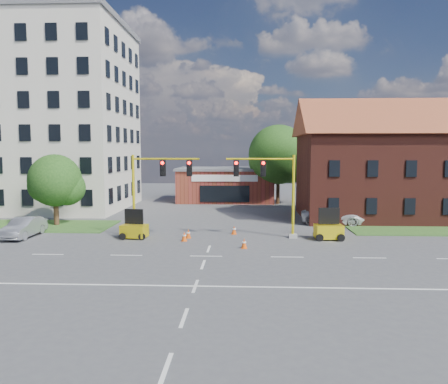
% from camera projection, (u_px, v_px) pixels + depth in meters
% --- Properties ---
extents(ground, '(120.00, 120.00, 0.00)m').
position_uv_depth(ground, '(206.00, 256.00, 27.00)').
color(ground, '#474749').
rests_on(ground, ground).
extents(grass_verge_ne, '(14.00, 4.00, 0.08)m').
position_uv_depth(grass_verge_ne, '(438.00, 231.00, 35.13)').
color(grass_verge_ne, '#29501E').
rests_on(grass_verge_ne, ground).
extents(lane_markings, '(60.00, 36.00, 0.01)m').
position_uv_depth(lane_markings, '(201.00, 269.00, 24.02)').
color(lane_markings, white).
rests_on(lane_markings, ground).
extents(office_block, '(18.40, 15.40, 20.60)m').
position_uv_depth(office_block, '(44.00, 116.00, 48.71)').
color(office_block, beige).
rests_on(office_block, ground).
extents(brick_shop, '(12.40, 8.40, 4.30)m').
position_uv_depth(brick_shop, '(226.00, 184.00, 56.61)').
color(brick_shop, brown).
rests_on(brick_shop, ground).
extents(townhouse_row, '(21.00, 11.00, 11.50)m').
position_uv_depth(townhouse_row, '(409.00, 157.00, 41.54)').
color(townhouse_row, '#522018').
rests_on(townhouse_row, ground).
extents(tree_large, '(7.60, 7.24, 9.65)m').
position_uv_depth(tree_large, '(281.00, 157.00, 53.07)').
color(tree_large, '#3E2416').
rests_on(tree_large, ground).
extents(tree_nw_front, '(4.75, 4.52, 6.21)m').
position_uv_depth(tree_nw_front, '(58.00, 182.00, 37.78)').
color(tree_nw_front, '#3E2416').
rests_on(tree_nw_front, ground).
extents(signal_mast_west, '(5.30, 0.60, 6.20)m').
position_uv_depth(signal_mast_west, '(155.00, 185.00, 32.79)').
color(signal_mast_west, gray).
rests_on(signal_mast_west, ground).
extents(signal_mast_east, '(5.30, 0.60, 6.20)m').
position_uv_depth(signal_mast_east, '(271.00, 186.00, 32.40)').
color(signal_mast_east, gray).
rests_on(signal_mast_east, ground).
extents(trailer_west, '(2.02, 1.51, 2.10)m').
position_uv_depth(trailer_west, '(134.00, 230.00, 32.44)').
color(trailer_west, yellow).
rests_on(trailer_west, ground).
extents(trailer_east, '(2.05, 1.44, 2.24)m').
position_uv_depth(trailer_east, '(329.00, 230.00, 32.00)').
color(trailer_east, yellow).
rests_on(trailer_east, ground).
extents(cone_a, '(0.40, 0.40, 0.70)m').
position_uv_depth(cone_a, '(184.00, 236.00, 31.46)').
color(cone_a, '#E54F0C').
rests_on(cone_a, ground).
extents(cone_b, '(0.40, 0.40, 0.70)m').
position_uv_depth(cone_b, '(188.00, 234.00, 32.52)').
color(cone_b, '#E54F0C').
rests_on(cone_b, ground).
extents(cone_c, '(0.40, 0.40, 0.70)m').
position_uv_depth(cone_c, '(244.00, 243.00, 29.11)').
color(cone_c, '#E54F0C').
rests_on(cone_c, ground).
extents(cone_d, '(0.40, 0.40, 0.70)m').
position_uv_depth(cone_d, '(234.00, 230.00, 34.04)').
color(cone_d, '#E54F0C').
rests_on(cone_d, ground).
extents(pickup_white, '(5.92, 3.43, 1.55)m').
position_uv_depth(pickup_white, '(333.00, 215.00, 38.71)').
color(pickup_white, silver).
rests_on(pickup_white, ground).
extents(sedan_silver_front, '(1.63, 4.58, 1.50)m').
position_uv_depth(sedan_silver_front, '(24.00, 227.00, 32.87)').
color(sedan_silver_front, '#929398').
rests_on(sedan_silver_front, ground).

